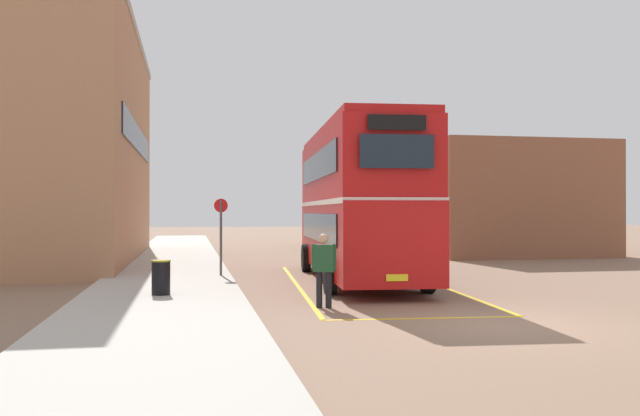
% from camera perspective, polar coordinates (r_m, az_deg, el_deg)
% --- Properties ---
extents(ground_plane, '(135.60, 135.60, 0.00)m').
position_cam_1_polar(ground_plane, '(27.06, 1.37, -4.93)').
color(ground_plane, '#846651').
extents(sidewalk_left, '(4.00, 57.60, 0.14)m').
position_cam_1_polar(sidewalk_left, '(28.82, -12.45, -4.49)').
color(sidewalk_left, '#B2ADA3').
rests_on(sidewalk_left, ground).
extents(brick_building_left, '(5.35, 18.52, 10.16)m').
position_cam_1_polar(brick_building_left, '(30.99, -20.20, 5.10)').
color(brick_building_left, '#AD7A56').
rests_on(brick_building_left, ground).
extents(depot_building_right, '(8.78, 13.62, 5.59)m').
position_cam_1_polar(depot_building_right, '(38.00, 13.28, 0.63)').
color(depot_building_right, brown).
rests_on(depot_building_right, ground).
extents(double_decker_bus, '(3.49, 10.91, 4.75)m').
position_cam_1_polar(double_decker_bus, '(21.01, 3.23, 0.60)').
color(double_decker_bus, black).
rests_on(double_decker_bus, ground).
extents(single_deck_bus, '(3.13, 8.93, 3.02)m').
position_cam_1_polar(single_deck_bus, '(40.94, 2.64, -1.05)').
color(single_deck_bus, black).
rests_on(single_deck_bus, ground).
extents(pedestrian_boarding, '(0.53, 0.38, 1.68)m').
position_cam_1_polar(pedestrian_boarding, '(15.15, 0.34, -4.89)').
color(pedestrian_boarding, black).
rests_on(pedestrian_boarding, ground).
extents(litter_bin, '(0.48, 0.48, 0.85)m').
position_cam_1_polar(litter_bin, '(16.89, -13.44, -5.78)').
color(litter_bin, black).
rests_on(litter_bin, sidewalk_left).
extents(bus_stop_sign, '(0.44, 0.09, 2.45)m').
position_cam_1_polar(bus_stop_sign, '(21.59, -8.47, -1.77)').
color(bus_stop_sign, '#4C4C51').
rests_on(bus_stop_sign, sidewalk_left).
extents(bay_marking_yellow, '(5.24, 13.06, 0.01)m').
position_cam_1_polar(bay_marking_yellow, '(19.20, 4.51, -6.82)').
color(bay_marking_yellow, gold).
rests_on(bay_marking_yellow, ground).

